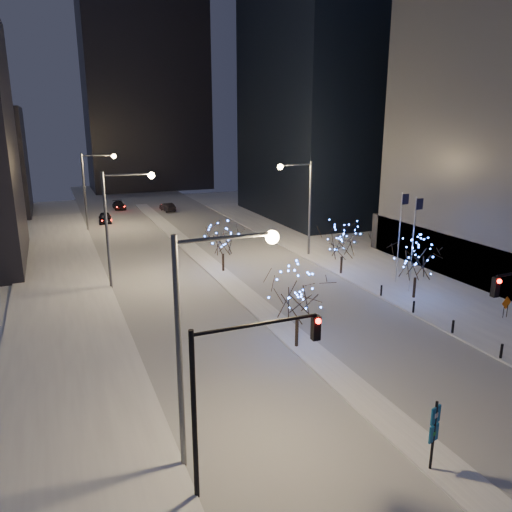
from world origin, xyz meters
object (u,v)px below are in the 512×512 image
street_lamp_w_near (204,319)px  street_lamp_east (302,196)px  street_lamp_w_far (92,181)px  wayfinding_sign (434,429)px  holiday_tree_median_near (298,296)px  holiday_tree_plaza_near (417,260)px  holiday_tree_median_far (223,240)px  holiday_tree_plaza_far (342,241)px  car_near (105,218)px  car_far (119,205)px  traffic_signal_west (234,379)px  construction_sign (506,305)px  street_lamp_w_mid (119,213)px  car_mid (168,207)px

street_lamp_w_near → street_lamp_east: bearing=55.8°
street_lamp_w_far → wayfinding_sign: 55.08m
holiday_tree_median_near → holiday_tree_plaza_near: holiday_tree_median_near is taller
holiday_tree_median_far → holiday_tree_plaza_far: 11.18m
holiday_tree_median_near → wayfinding_sign: 12.60m
street_lamp_w_near → holiday_tree_plaza_far: (19.44, 20.65, -3.26)m
car_near → car_far: car_near is taller
traffic_signal_west → car_far: (4.49, 67.22, -4.13)m
street_lamp_east → holiday_tree_plaza_near: 15.82m
street_lamp_w_near → construction_sign: street_lamp_w_near is taller
traffic_signal_west → wayfinding_sign: traffic_signal_west is taller
holiday_tree_plaza_near → wayfinding_sign: (-13.08, -16.93, -1.34)m
traffic_signal_west → holiday_tree_plaza_near: 25.54m
street_lamp_w_far → holiday_tree_median_near: size_ratio=1.92×
street_lamp_w_mid → traffic_signal_west: bearing=-88.9°
street_lamp_east → construction_sign: 22.71m
holiday_tree_plaza_near → construction_sign: holiday_tree_plaza_near is taller
street_lamp_w_far → street_lamp_east: size_ratio=1.00×
street_lamp_w_near → holiday_tree_plaza_far: 28.55m
street_lamp_w_far → holiday_tree_median_far: (9.44, -24.35, -3.31)m
street_lamp_w_near → street_lamp_w_far: same height
holiday_tree_median_near → holiday_tree_median_far: holiday_tree_median_near is taller
street_lamp_east → car_mid: 33.62m
street_lamp_w_near → holiday_tree_plaza_far: size_ratio=2.02×
street_lamp_w_mid → construction_sign: street_lamp_w_mid is taller
car_near → street_lamp_w_mid: bearing=-88.2°
car_near → wayfinding_sign: (6.65, -58.81, 1.28)m
street_lamp_w_far → construction_sign: size_ratio=6.13×
holiday_tree_plaza_near → construction_sign: size_ratio=3.08×
car_near → wayfinding_sign: bearing=-78.6°
car_far → wayfinding_sign: 69.58m
street_lamp_east → car_near: (-17.38, 26.54, -5.72)m
car_mid → holiday_tree_plaza_far: (7.55, -39.69, 2.57)m
holiday_tree_plaza_near → car_mid: bearing=101.2°
car_mid → wayfinding_sign: (-3.60, -64.61, 1.34)m
holiday_tree_median_near → street_lamp_w_far: bearing=101.4°
street_lamp_w_near → holiday_tree_median_near: street_lamp_w_near is taller
car_far → street_lamp_east: bearing=-70.2°
holiday_tree_plaza_far → construction_sign: holiday_tree_plaza_far is taller
street_lamp_w_far → traffic_signal_west: 52.04m
traffic_signal_west → street_lamp_w_mid: bearing=91.1°
street_lamp_w_near → car_mid: size_ratio=2.48×
holiday_tree_median_near → holiday_tree_plaza_near: 13.66m
holiday_tree_plaza_near → construction_sign: bearing=-61.1°
street_lamp_w_near → street_lamp_east: (19.02, 28.00, -0.05)m
construction_sign → street_lamp_w_mid: bearing=137.6°
street_lamp_w_mid → car_far: street_lamp_w_mid is taller
street_lamp_w_near → car_mid: (11.89, 60.34, -5.83)m
car_far → holiday_tree_median_far: size_ratio=0.92×
holiday_tree_plaza_near → construction_sign: (3.31, -6.00, -2.21)m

